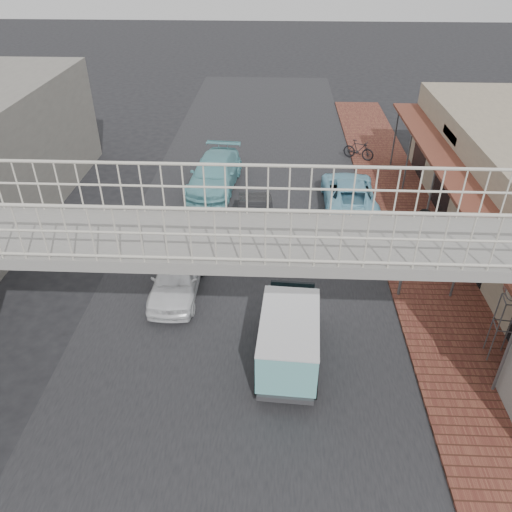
# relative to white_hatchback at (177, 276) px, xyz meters

# --- Properties ---
(ground) EXTENTS (120.00, 120.00, 0.00)m
(ground) POSITION_rel_white_hatchback_xyz_m (2.19, -0.98, -0.64)
(ground) COLOR black
(ground) RESTS_ON ground
(road_strip) EXTENTS (10.00, 60.00, 0.01)m
(road_strip) POSITION_rel_white_hatchback_xyz_m (2.19, -0.98, -0.63)
(road_strip) COLOR black
(road_strip) RESTS_ON ground
(sidewalk) EXTENTS (3.00, 40.00, 0.10)m
(sidewalk) POSITION_rel_white_hatchback_xyz_m (8.69, 2.02, -0.59)
(sidewalk) COLOR brown
(sidewalk) RESTS_ON ground
(footbridge) EXTENTS (16.40, 2.40, 6.34)m
(footbridge) POSITION_rel_white_hatchback_xyz_m (2.19, -4.98, 2.54)
(footbridge) COLOR gray
(footbridge) RESTS_ON ground
(white_hatchback) EXTENTS (1.53, 3.76, 1.28)m
(white_hatchback) POSITION_rel_white_hatchback_xyz_m (0.00, 0.00, 0.00)
(white_hatchback) COLOR white
(white_hatchback) RESTS_ON ground
(dark_sedan) EXTENTS (1.63, 3.94, 1.27)m
(dark_sedan) POSITION_rel_white_hatchback_xyz_m (2.44, 3.94, -0.00)
(dark_sedan) COLOR black
(dark_sedan) RESTS_ON ground
(angkot_curb) EXTENTS (2.29, 4.82, 1.33)m
(angkot_curb) POSITION_rel_white_hatchback_xyz_m (6.39, 6.40, 0.03)
(angkot_curb) COLOR #7DC1DA
(angkot_curb) RESTS_ON ground
(angkot_far) EXTENTS (2.47, 5.16, 1.45)m
(angkot_far) POSITION_rel_white_hatchback_xyz_m (0.33, 8.10, 0.09)
(angkot_far) COLOR #6EB7BF
(angkot_far) RESTS_ON ground
(angkot_van) EXTENTS (1.81, 3.61, 1.73)m
(angkot_van) POSITION_rel_white_hatchback_xyz_m (3.68, -3.14, 0.46)
(angkot_van) COLOR black
(angkot_van) RESTS_ON ground
(motorcycle_near) EXTENTS (1.96, 1.05, 0.98)m
(motorcycle_near) POSITION_rel_white_hatchback_xyz_m (7.49, 2.19, -0.05)
(motorcycle_near) COLOR black
(motorcycle_near) RESTS_ON sidewalk
(motorcycle_far) EXTENTS (1.70, 1.20, 1.00)m
(motorcycle_far) POSITION_rel_white_hatchback_xyz_m (7.49, 11.71, -0.04)
(motorcycle_far) COLOR black
(motorcycle_far) RESTS_ON sidewalk
(arrow_sign) EXTENTS (1.83, 1.25, 3.04)m
(arrow_sign) POSITION_rel_white_hatchback_xyz_m (8.08, 0.33, 1.92)
(arrow_sign) COLOR #59595B
(arrow_sign) RESTS_ON sidewalk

